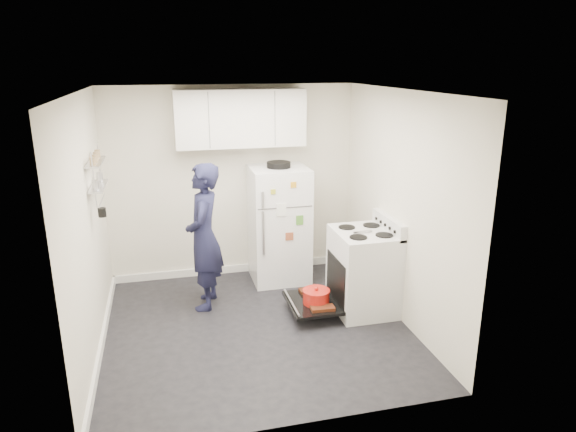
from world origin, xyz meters
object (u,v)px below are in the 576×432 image
object	(u,v)px
person	(204,237)
electric_range	(362,272)
open_oven_door	(314,300)
refrigerator	(279,224)

from	to	relation	value
person	electric_range	bearing A→B (deg)	85.61
open_oven_door	person	distance (m)	1.44
electric_range	open_oven_door	distance (m)	0.64
electric_range	refrigerator	xyz separation A→B (m)	(-0.72, 1.10, 0.29)
refrigerator	person	distance (m)	1.16
refrigerator	person	bearing A→B (deg)	-150.75
electric_range	refrigerator	world-z (taller)	refrigerator
open_oven_door	refrigerator	size ratio (longest dim) A/B	0.45
electric_range	person	size ratio (longest dim) A/B	0.65
refrigerator	person	world-z (taller)	person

